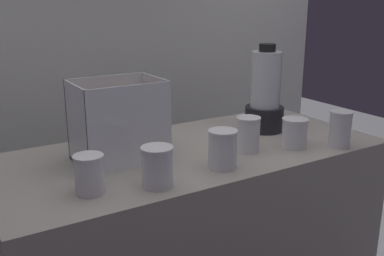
{
  "coord_description": "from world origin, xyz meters",
  "views": [
    {
      "loc": [
        -0.8,
        -1.3,
        1.43
      ],
      "look_at": [
        0.0,
        0.0,
        0.98
      ],
      "focal_mm": 41.83,
      "sensor_mm": 36.0,
      "label": 1
    }
  ],
  "objects_px": {
    "juice_cup_pomegranate_far_right": "(294,135)",
    "juice_cup_carrot_middle": "(223,151)",
    "blender_pitcher": "(265,96)",
    "juice_cup_carrot_far_left": "(89,177)",
    "juice_cup_orange_rightmost": "(340,131)",
    "juice_cup_orange_left": "(157,169)",
    "carrot_display_bin": "(118,135)",
    "juice_cup_pomegranate_right": "(248,136)"
  },
  "relations": [
    {
      "from": "juice_cup_orange_left",
      "to": "juice_cup_pomegranate_right",
      "type": "relative_size",
      "value": 0.96
    },
    {
      "from": "juice_cup_orange_left",
      "to": "juice_cup_orange_rightmost",
      "type": "distance_m",
      "value": 0.73
    },
    {
      "from": "juice_cup_pomegranate_right",
      "to": "juice_cup_carrot_far_left",
      "type": "bearing_deg",
      "value": -175.33
    },
    {
      "from": "juice_cup_carrot_far_left",
      "to": "juice_cup_orange_rightmost",
      "type": "xyz_separation_m",
      "value": [
        0.91,
        -0.09,
        0.01
      ]
    },
    {
      "from": "carrot_display_bin",
      "to": "juice_cup_pomegranate_far_right",
      "type": "bearing_deg",
      "value": -19.89
    },
    {
      "from": "juice_cup_pomegranate_right",
      "to": "juice_cup_carrot_middle",
      "type": "bearing_deg",
      "value": -153.64
    },
    {
      "from": "juice_cup_carrot_middle",
      "to": "juice_cup_pomegranate_far_right",
      "type": "distance_m",
      "value": 0.34
    },
    {
      "from": "juice_cup_carrot_middle",
      "to": "juice_cup_orange_left",
      "type": "bearing_deg",
      "value": -174.93
    },
    {
      "from": "juice_cup_carrot_far_left",
      "to": "juice_cup_carrot_middle",
      "type": "xyz_separation_m",
      "value": [
        0.43,
        -0.04,
        0.01
      ]
    },
    {
      "from": "juice_cup_orange_rightmost",
      "to": "carrot_display_bin",
      "type": "bearing_deg",
      "value": 158.16
    },
    {
      "from": "carrot_display_bin",
      "to": "juice_cup_carrot_far_left",
      "type": "relative_size",
      "value": 2.53
    },
    {
      "from": "carrot_display_bin",
      "to": "blender_pitcher",
      "type": "distance_m",
      "value": 0.65
    },
    {
      "from": "juice_cup_orange_left",
      "to": "juice_cup_pomegranate_right",
      "type": "bearing_deg",
      "value": 14.32
    },
    {
      "from": "carrot_display_bin",
      "to": "juice_cup_orange_rightmost",
      "type": "bearing_deg",
      "value": -21.84
    },
    {
      "from": "juice_cup_orange_left",
      "to": "juice_cup_pomegranate_far_right",
      "type": "distance_m",
      "value": 0.59
    },
    {
      "from": "juice_cup_pomegranate_far_right",
      "to": "juice_cup_orange_rightmost",
      "type": "xyz_separation_m",
      "value": [
        0.15,
        -0.08,
        0.01
      ]
    },
    {
      "from": "juice_cup_pomegranate_far_right",
      "to": "juice_cup_orange_rightmost",
      "type": "relative_size",
      "value": 0.81
    },
    {
      "from": "juice_cup_carrot_far_left",
      "to": "juice_cup_carrot_middle",
      "type": "relative_size",
      "value": 0.89
    },
    {
      "from": "blender_pitcher",
      "to": "juice_cup_carrot_middle",
      "type": "distance_m",
      "value": 0.48
    },
    {
      "from": "blender_pitcher",
      "to": "juice_cup_carrot_far_left",
      "type": "xyz_separation_m",
      "value": [
        -0.82,
        -0.22,
        -0.09
      ]
    },
    {
      "from": "juice_cup_orange_rightmost",
      "to": "blender_pitcher",
      "type": "bearing_deg",
      "value": 106.9
    },
    {
      "from": "juice_cup_carrot_far_left",
      "to": "juice_cup_orange_rightmost",
      "type": "height_order",
      "value": "juice_cup_orange_rightmost"
    },
    {
      "from": "juice_cup_orange_left",
      "to": "juice_cup_orange_rightmost",
      "type": "bearing_deg",
      "value": -2.32
    },
    {
      "from": "juice_cup_carrot_far_left",
      "to": "juice_cup_pomegranate_far_right",
      "type": "bearing_deg",
      "value": -0.39
    },
    {
      "from": "juice_cup_carrot_middle",
      "to": "juice_cup_pomegranate_right",
      "type": "distance_m",
      "value": 0.19
    },
    {
      "from": "carrot_display_bin",
      "to": "juice_cup_orange_rightmost",
      "type": "height_order",
      "value": "carrot_display_bin"
    },
    {
      "from": "blender_pitcher",
      "to": "juice_cup_pomegranate_right",
      "type": "xyz_separation_m",
      "value": [
        -0.22,
        -0.17,
        -0.09
      ]
    },
    {
      "from": "juice_cup_carrot_far_left",
      "to": "juice_cup_carrot_middle",
      "type": "distance_m",
      "value": 0.43
    },
    {
      "from": "juice_cup_carrot_far_left",
      "to": "juice_cup_orange_left",
      "type": "bearing_deg",
      "value": -17.31
    },
    {
      "from": "juice_cup_carrot_far_left",
      "to": "juice_cup_carrot_middle",
      "type": "bearing_deg",
      "value": -4.71
    },
    {
      "from": "juice_cup_carrot_middle",
      "to": "juice_cup_pomegranate_right",
      "type": "bearing_deg",
      "value": 26.36
    },
    {
      "from": "juice_cup_carrot_far_left",
      "to": "juice_cup_orange_rightmost",
      "type": "bearing_deg",
      "value": -5.41
    },
    {
      "from": "blender_pitcher",
      "to": "juice_cup_carrot_middle",
      "type": "xyz_separation_m",
      "value": [
        -0.39,
        -0.26,
        -0.09
      ]
    },
    {
      "from": "blender_pitcher",
      "to": "carrot_display_bin",
      "type": "bearing_deg",
      "value": -178.87
    },
    {
      "from": "juice_cup_pomegranate_far_right",
      "to": "juice_cup_carrot_middle",
      "type": "bearing_deg",
      "value": -174.96
    },
    {
      "from": "juice_cup_orange_left",
      "to": "juice_cup_carrot_middle",
      "type": "xyz_separation_m",
      "value": [
        0.25,
        0.02,
        0.01
      ]
    },
    {
      "from": "juice_cup_carrot_middle",
      "to": "juice_cup_pomegranate_right",
      "type": "xyz_separation_m",
      "value": [
        0.17,
        0.08,
        -0.0
      ]
    },
    {
      "from": "blender_pitcher",
      "to": "juice_cup_carrot_middle",
      "type": "bearing_deg",
      "value": -146.61
    },
    {
      "from": "blender_pitcher",
      "to": "juice_cup_orange_left",
      "type": "height_order",
      "value": "blender_pitcher"
    },
    {
      "from": "juice_cup_carrot_middle",
      "to": "juice_cup_pomegranate_far_right",
      "type": "bearing_deg",
      "value": 5.04
    },
    {
      "from": "juice_cup_carrot_far_left",
      "to": "juice_cup_orange_rightmost",
      "type": "relative_size",
      "value": 0.84
    },
    {
      "from": "blender_pitcher",
      "to": "juice_cup_pomegranate_right",
      "type": "distance_m",
      "value": 0.3
    }
  ]
}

